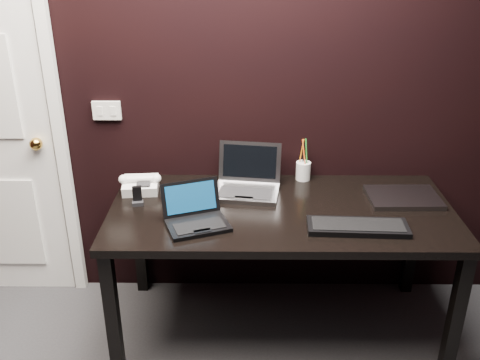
{
  "coord_description": "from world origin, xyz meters",
  "views": [
    {
      "loc": [
        0.11,
        -0.95,
        1.97
      ],
      "look_at": [
        0.09,
        1.35,
        0.92
      ],
      "focal_mm": 40.0,
      "sensor_mm": 36.0,
      "label": 1
    }
  ],
  "objects_px": {
    "ext_keyboard": "(358,227)",
    "mobile_phone": "(137,198)",
    "desk": "(281,222)",
    "netbook": "(196,217)",
    "desk_phone": "(141,185)",
    "pen_cup": "(303,170)",
    "silver_laptop": "(247,184)",
    "closed_laptop": "(403,197)"
  },
  "relations": [
    {
      "from": "netbook",
      "to": "closed_laptop",
      "type": "height_order",
      "value": "netbook"
    },
    {
      "from": "desk",
      "to": "mobile_phone",
      "type": "height_order",
      "value": "mobile_phone"
    },
    {
      "from": "closed_laptop",
      "to": "netbook",
      "type": "bearing_deg",
      "value": -165.81
    },
    {
      "from": "silver_laptop",
      "to": "netbook",
      "type": "bearing_deg",
      "value": -124.23
    },
    {
      "from": "netbook",
      "to": "ext_keyboard",
      "type": "bearing_deg",
      "value": -3.41
    },
    {
      "from": "closed_laptop",
      "to": "desk_phone",
      "type": "height_order",
      "value": "desk_phone"
    },
    {
      "from": "desk_phone",
      "to": "pen_cup",
      "type": "bearing_deg",
      "value": 10.58
    },
    {
      "from": "mobile_phone",
      "to": "silver_laptop",
      "type": "bearing_deg",
      "value": 15.39
    },
    {
      "from": "silver_laptop",
      "to": "desk_phone",
      "type": "distance_m",
      "value": 0.56
    },
    {
      "from": "desk",
      "to": "pen_cup",
      "type": "distance_m",
      "value": 0.4
    },
    {
      "from": "pen_cup",
      "to": "desk",
      "type": "bearing_deg",
      "value": -111.87
    },
    {
      "from": "ext_keyboard",
      "to": "closed_laptop",
      "type": "distance_m",
      "value": 0.42
    },
    {
      "from": "pen_cup",
      "to": "mobile_phone",
      "type": "bearing_deg",
      "value": -160.27
    },
    {
      "from": "desk",
      "to": "mobile_phone",
      "type": "relative_size",
      "value": 17.83
    },
    {
      "from": "closed_laptop",
      "to": "silver_laptop",
      "type": "bearing_deg",
      "value": 173.55
    },
    {
      "from": "ext_keyboard",
      "to": "mobile_phone",
      "type": "bearing_deg",
      "value": 166.9
    },
    {
      "from": "ext_keyboard",
      "to": "desk_phone",
      "type": "relative_size",
      "value": 2.08
    },
    {
      "from": "desk_phone",
      "to": "pen_cup",
      "type": "height_order",
      "value": "pen_cup"
    },
    {
      "from": "desk",
      "to": "pen_cup",
      "type": "bearing_deg",
      "value": 68.13
    },
    {
      "from": "netbook",
      "to": "pen_cup",
      "type": "height_order",
      "value": "pen_cup"
    },
    {
      "from": "silver_laptop",
      "to": "closed_laptop",
      "type": "bearing_deg",
      "value": -6.45
    },
    {
      "from": "desk",
      "to": "desk_phone",
      "type": "distance_m",
      "value": 0.76
    },
    {
      "from": "desk",
      "to": "closed_laptop",
      "type": "xyz_separation_m",
      "value": [
        0.63,
        0.1,
        0.09
      ]
    },
    {
      "from": "netbook",
      "to": "pen_cup",
      "type": "relative_size",
      "value": 1.46
    },
    {
      "from": "desk",
      "to": "closed_laptop",
      "type": "relative_size",
      "value": 4.69
    },
    {
      "from": "netbook",
      "to": "ext_keyboard",
      "type": "height_order",
      "value": "netbook"
    },
    {
      "from": "desk",
      "to": "pen_cup",
      "type": "height_order",
      "value": "pen_cup"
    },
    {
      "from": "silver_laptop",
      "to": "pen_cup",
      "type": "bearing_deg",
      "value": 26.85
    },
    {
      "from": "pen_cup",
      "to": "closed_laptop",
      "type": "bearing_deg",
      "value": -26.84
    },
    {
      "from": "pen_cup",
      "to": "desk_phone",
      "type": "bearing_deg",
      "value": -169.42
    },
    {
      "from": "closed_laptop",
      "to": "desk_phone",
      "type": "relative_size",
      "value": 1.62
    },
    {
      "from": "desk_phone",
      "to": "closed_laptop",
      "type": "bearing_deg",
      "value": -3.57
    },
    {
      "from": "closed_laptop",
      "to": "pen_cup",
      "type": "distance_m",
      "value": 0.55
    },
    {
      "from": "netbook",
      "to": "pen_cup",
      "type": "bearing_deg",
      "value": 42.82
    },
    {
      "from": "silver_laptop",
      "to": "ext_keyboard",
      "type": "bearing_deg",
      "value": -38.07
    },
    {
      "from": "mobile_phone",
      "to": "pen_cup",
      "type": "height_order",
      "value": "pen_cup"
    },
    {
      "from": "netbook",
      "to": "closed_laptop",
      "type": "bearing_deg",
      "value": 14.19
    },
    {
      "from": "desk",
      "to": "netbook",
      "type": "height_order",
      "value": "netbook"
    },
    {
      "from": "netbook",
      "to": "mobile_phone",
      "type": "relative_size",
      "value": 3.63
    },
    {
      "from": "netbook",
      "to": "ext_keyboard",
      "type": "relative_size",
      "value": 0.74
    },
    {
      "from": "ext_keyboard",
      "to": "silver_laptop",
      "type": "bearing_deg",
      "value": 141.93
    },
    {
      "from": "ext_keyboard",
      "to": "desk",
      "type": "bearing_deg",
      "value": 148.38
    }
  ]
}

